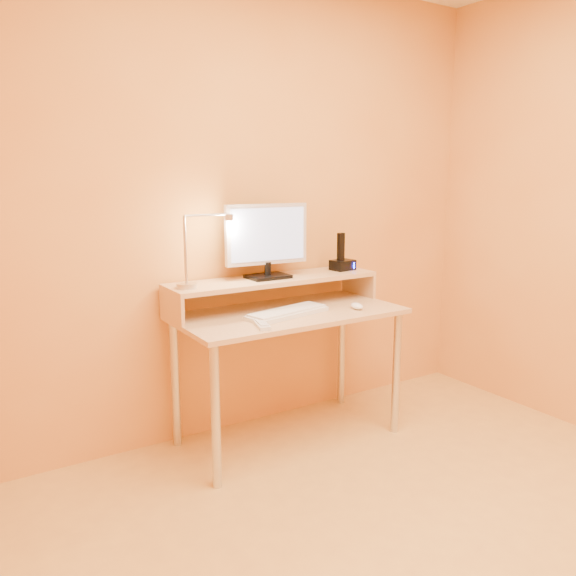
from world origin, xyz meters
TOP-DOWN VIEW (x-y plane):
  - floor at (0.00, 0.00)m, footprint 3.00×3.00m
  - wall_back at (0.00, 1.50)m, footprint 3.00×0.04m
  - desk_leg_fl at (-0.55, 0.93)m, footprint 0.04×0.04m
  - desk_leg_fr at (0.55, 0.93)m, footprint 0.04×0.04m
  - desk_leg_bl at (-0.55, 1.43)m, footprint 0.04×0.04m
  - desk_leg_br at (0.55, 1.43)m, footprint 0.04×0.04m
  - desk_lower at (0.00, 1.18)m, footprint 1.20×0.60m
  - shelf_riser_left at (-0.59, 1.33)m, footprint 0.02×0.30m
  - shelf_riser_right at (0.59, 1.33)m, footprint 0.02×0.30m
  - desk_shelf at (0.00, 1.33)m, footprint 1.20×0.30m
  - monitor_foot at (-0.04, 1.33)m, footprint 0.22×0.16m
  - monitor_neck at (-0.04, 1.33)m, footprint 0.04×0.04m
  - monitor_panel at (-0.04, 1.34)m, footprint 0.47×0.06m
  - monitor_back at (-0.04, 1.36)m, footprint 0.43×0.04m
  - monitor_screen at (-0.04, 1.32)m, footprint 0.43×0.03m
  - lamp_base at (-0.52, 1.30)m, footprint 0.10×0.10m
  - lamp_post at (-0.52, 1.30)m, footprint 0.01×0.01m
  - lamp_arm at (-0.40, 1.30)m, footprint 0.24×0.01m
  - lamp_head at (-0.28, 1.30)m, footprint 0.04×0.04m
  - lamp_bulb at (-0.28, 1.30)m, footprint 0.03×0.03m
  - phone_dock at (0.47, 1.33)m, footprint 0.14×0.11m
  - phone_handset at (0.45, 1.33)m, footprint 0.04×0.03m
  - phone_led at (0.51, 1.28)m, footprint 0.01×0.00m
  - keyboard at (-0.05, 1.11)m, footprint 0.49×0.24m
  - mouse at (0.34, 1.03)m, footprint 0.08×0.11m
  - remote_control at (-0.27, 1.00)m, footprint 0.11×0.20m

SIDE VIEW (x-z plane):
  - floor at x=0.00m, z-range -0.02..0.00m
  - desk_leg_fl at x=-0.55m, z-range 0.00..0.69m
  - desk_leg_fr at x=0.55m, z-range 0.00..0.69m
  - desk_leg_bl at x=-0.55m, z-range 0.00..0.69m
  - desk_leg_br at x=0.55m, z-range 0.00..0.69m
  - desk_lower at x=0.00m, z-range 0.70..0.72m
  - remote_control at x=-0.27m, z-range 0.72..0.74m
  - keyboard at x=-0.05m, z-range 0.72..0.74m
  - mouse at x=0.34m, z-range 0.72..0.75m
  - shelf_riser_left at x=-0.59m, z-range 0.72..0.85m
  - shelf_riser_right at x=0.59m, z-range 0.72..0.85m
  - desk_shelf at x=0.00m, z-range 0.86..0.88m
  - monitor_foot at x=-0.04m, z-range 0.88..0.90m
  - lamp_base at x=-0.52m, z-range 0.88..0.90m
  - phone_dock at x=0.47m, z-range 0.88..0.94m
  - phone_led at x=0.51m, z-range 0.89..0.93m
  - monitor_neck at x=-0.04m, z-range 0.90..0.97m
  - phone_handset at x=0.45m, z-range 0.94..1.10m
  - lamp_post at x=-0.52m, z-range 0.91..1.24m
  - monitor_panel at x=-0.04m, z-range 0.96..1.28m
  - monitor_back at x=-0.04m, z-range 0.98..1.26m
  - monitor_screen at x=-0.04m, z-range 0.98..1.26m
  - lamp_bulb at x=-0.28m, z-range 1.20..1.21m
  - lamp_head at x=-0.28m, z-range 1.21..1.24m
  - lamp_arm at x=-0.40m, z-range 1.23..1.24m
  - wall_back at x=0.00m, z-range 0.00..2.50m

